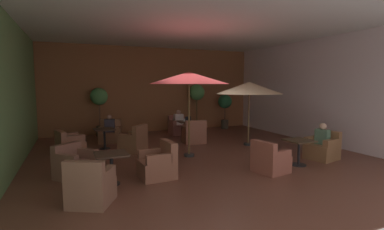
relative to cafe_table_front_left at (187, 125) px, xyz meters
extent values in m
cube|color=brown|center=(-0.75, -2.83, -0.53)|extent=(9.90, 10.37, 0.02)
cube|color=brown|center=(-0.75, 2.31, 1.41)|extent=(9.90, 0.08, 3.87)
cube|color=#649153|center=(-5.66, -2.83, 1.41)|extent=(0.08, 10.37, 3.87)
cube|color=silver|center=(4.16, -2.83, 1.41)|extent=(0.08, 10.37, 3.87)
cube|color=silver|center=(-0.75, -2.83, 3.38)|extent=(9.90, 10.37, 0.06)
cylinder|color=black|center=(0.00, 0.00, -0.51)|extent=(0.42, 0.42, 0.02)
cylinder|color=black|center=(0.00, 0.00, -0.19)|extent=(0.07, 0.07, 0.66)
cube|color=#3F2417|center=(0.00, 0.00, 0.16)|extent=(0.76, 0.76, 0.03)
cube|color=brown|center=(-0.12, -0.96, -0.31)|extent=(0.87, 0.87, 0.42)
cube|color=brown|center=(-0.16, -1.26, 0.13)|extent=(0.79, 0.26, 0.46)
cube|color=brown|center=(-0.43, -0.88, 0.00)|extent=(0.21, 0.62, 0.21)
cube|color=brown|center=(0.20, -0.96, 0.00)|extent=(0.21, 0.62, 0.21)
cube|color=brown|center=(-0.02, 0.97, -0.30)|extent=(0.76, 0.74, 0.44)
cube|color=brown|center=(-0.03, 1.25, 0.10)|extent=(0.75, 0.18, 0.37)
cube|color=brown|center=(0.27, 0.93, 0.02)|extent=(0.17, 0.57, 0.20)
cube|color=brown|center=(-0.32, 0.92, 0.02)|extent=(0.17, 0.57, 0.20)
cylinder|color=black|center=(1.33, -4.85, -0.51)|extent=(0.42, 0.42, 0.02)
cylinder|color=black|center=(1.33, -4.85, -0.19)|extent=(0.07, 0.07, 0.66)
cube|color=#3B2D1C|center=(1.33, -4.85, 0.16)|extent=(0.67, 0.67, 0.03)
cube|color=brown|center=(2.41, -4.61, -0.30)|extent=(0.92, 0.90, 0.44)
cube|color=brown|center=(2.71, -4.54, 0.11)|extent=(0.33, 0.77, 0.38)
cube|color=brown|center=(2.43, -4.91, 0.01)|extent=(0.63, 0.28, 0.20)
cube|color=brown|center=(2.31, -4.33, 0.01)|extent=(0.63, 0.28, 0.20)
cube|color=#92513F|center=(0.24, -5.06, -0.32)|extent=(0.84, 0.85, 0.42)
cube|color=#92513F|center=(-0.03, -5.12, 0.09)|extent=(0.30, 0.74, 0.39)
cube|color=#92513F|center=(0.22, -4.76, -0.01)|extent=(0.57, 0.23, 0.18)
cube|color=#92513F|center=(0.34, -5.35, -0.01)|extent=(0.57, 0.23, 0.18)
cylinder|color=black|center=(-3.55, -4.45, -0.51)|extent=(0.35, 0.35, 0.02)
cylinder|color=black|center=(-3.55, -4.45, -0.19)|extent=(0.07, 0.07, 0.66)
cube|color=#412E22|center=(-3.55, -4.45, 0.16)|extent=(0.70, 0.70, 0.03)
cube|color=brown|center=(-4.02, -5.37, -0.31)|extent=(0.95, 0.96, 0.42)
cube|color=brown|center=(-4.15, -5.62, 0.13)|extent=(0.70, 0.46, 0.45)
cube|color=brown|center=(-4.25, -5.21, 0.02)|extent=(0.39, 0.56, 0.23)
cube|color=brown|center=(-3.75, -5.47, 0.02)|extent=(0.39, 0.56, 0.23)
cube|color=brown|center=(-2.51, -4.39, -0.31)|extent=(0.82, 0.79, 0.42)
cube|color=brown|center=(-2.21, -4.37, 0.11)|extent=(0.22, 0.75, 0.43)
cube|color=brown|center=(-2.54, -4.70, 0.00)|extent=(0.61, 0.16, 0.21)
cube|color=brown|center=(-2.58, -4.08, 0.00)|extent=(0.61, 0.16, 0.21)
cube|color=brown|center=(-4.25, -3.69, -0.32)|extent=(1.09, 1.09, 0.41)
cube|color=brown|center=(-4.45, -3.47, 0.08)|extent=(0.68, 0.64, 0.39)
cube|color=brown|center=(-3.99, -3.52, 0.00)|extent=(0.52, 0.54, 0.23)
cube|color=brown|center=(-4.45, -3.93, 0.00)|extent=(0.52, 0.54, 0.23)
cylinder|color=black|center=(-3.32, -0.76, -0.51)|extent=(0.35, 0.35, 0.02)
cylinder|color=black|center=(-3.32, -0.76, -0.19)|extent=(0.07, 0.07, 0.66)
cube|color=#3D2A1F|center=(-3.32, -0.76, 0.16)|extent=(0.71, 0.71, 0.03)
cube|color=#8E5943|center=(-4.38, -1.10, -0.32)|extent=(0.93, 0.93, 0.40)
cube|color=#8E5943|center=(-4.66, -1.19, 0.06)|extent=(0.38, 0.75, 0.36)
cube|color=#8E5943|center=(-4.43, -0.81, -0.01)|extent=(0.60, 0.32, 0.23)
cube|color=#8E5943|center=(-4.25, -1.37, -0.01)|extent=(0.60, 0.32, 0.23)
cube|color=brown|center=(-2.51, -1.53, -0.31)|extent=(1.01, 1.01, 0.43)
cube|color=brown|center=(-2.31, -1.72, 0.13)|extent=(0.61, 0.63, 0.46)
cube|color=brown|center=(-2.73, -1.71, 0.00)|extent=(0.51, 0.49, 0.19)
cube|color=brown|center=(-2.34, -1.29, 0.00)|extent=(0.51, 0.49, 0.19)
cube|color=#8C5C3D|center=(-3.02, 0.31, -0.32)|extent=(0.93, 0.89, 0.41)
cube|color=#8C5C3D|center=(-2.94, 0.58, 0.10)|extent=(0.78, 0.36, 0.43)
cube|color=#8C5C3D|center=(-2.73, 0.19, -0.02)|extent=(0.30, 0.58, 0.19)
cube|color=#8C5C3D|center=(-3.32, 0.35, -0.02)|extent=(0.30, 0.58, 0.19)
cylinder|color=#2D2D2D|center=(-1.05, -2.79, -0.48)|extent=(0.32, 0.32, 0.08)
cylinder|color=brown|center=(-1.05, -2.79, 0.73)|extent=(0.06, 0.06, 2.51)
cone|color=#C63737|center=(-1.05, -2.79, 1.85)|extent=(2.40, 2.40, 0.36)
cylinder|color=#2D2D2D|center=(1.54, -2.10, -0.48)|extent=(0.32, 0.32, 0.08)
cylinder|color=brown|center=(1.54, -2.10, 0.59)|extent=(0.06, 0.06, 2.22)
cone|color=beige|center=(1.54, -2.10, 1.54)|extent=(2.32, 2.32, 0.42)
cylinder|color=silver|center=(1.16, 1.68, -0.31)|extent=(0.37, 0.37, 0.42)
cylinder|color=brown|center=(1.16, 1.68, 0.44)|extent=(0.06, 0.06, 1.07)
sphere|color=#4B8F4B|center=(1.16, 1.68, 1.29)|extent=(0.74, 0.74, 0.74)
cylinder|color=#3A392B|center=(-3.24, 1.84, -0.31)|extent=(0.33, 0.33, 0.43)
cylinder|color=brown|center=(-3.24, 1.84, 0.38)|extent=(0.06, 0.06, 0.95)
sphere|color=#498647|center=(-3.24, 1.84, 1.16)|extent=(0.72, 0.72, 0.72)
cylinder|color=#3B362A|center=(2.67, 1.68, -0.31)|extent=(0.37, 0.37, 0.42)
cylinder|color=brown|center=(2.67, 1.68, 0.22)|extent=(0.06, 0.06, 0.63)
sphere|color=#235E38|center=(2.67, 1.68, 0.82)|extent=(0.68, 0.68, 0.68)
cube|color=#3A3542|center=(-3.02, 0.31, 0.12)|extent=(0.41, 0.32, 0.47)
sphere|color=#AD7962|center=(-3.02, 0.31, 0.44)|extent=(0.18, 0.18, 0.18)
cube|color=silver|center=(-0.02, 0.97, 0.14)|extent=(0.39, 0.25, 0.45)
sphere|color=#A47462|center=(-0.02, 0.97, 0.46)|extent=(0.20, 0.20, 0.20)
cube|color=#4B6E53|center=(2.41, -4.61, 0.14)|extent=(0.29, 0.42, 0.44)
sphere|color=tan|center=(2.41, -4.61, 0.45)|extent=(0.20, 0.20, 0.20)
cylinder|color=white|center=(-0.13, -0.06, 0.23)|extent=(0.08, 0.08, 0.11)
cube|color=#9EA0A5|center=(-0.03, 0.03, 0.18)|extent=(0.37, 0.32, 0.01)
cube|color=black|center=(0.01, -0.07, 0.28)|extent=(0.29, 0.12, 0.19)
camera|label=1|loc=(-4.28, -10.78, 1.66)|focal=26.96mm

